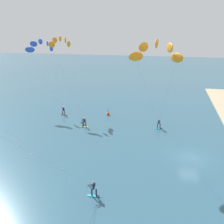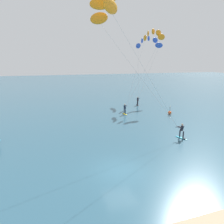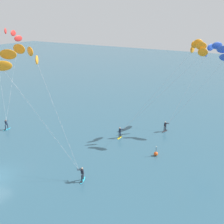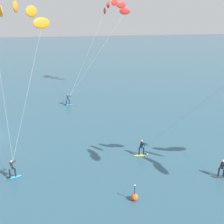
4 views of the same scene
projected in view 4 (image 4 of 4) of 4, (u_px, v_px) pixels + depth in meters
The scene contains 3 objects.
kitesurfer_nearshore at pixel (16, 20), 28.59m from camera, with size 10.19×6.42×14.48m.
kitesurfer_downwind at pixel (113, 10), 47.65m from camera, with size 10.77×11.66×15.19m.
marker_buoy at pixel (135, 197), 22.08m from camera, with size 0.56×0.56×1.38m.
Camera 4 is at (31.72, 9.33, 13.91)m, focal length 46.53 mm.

